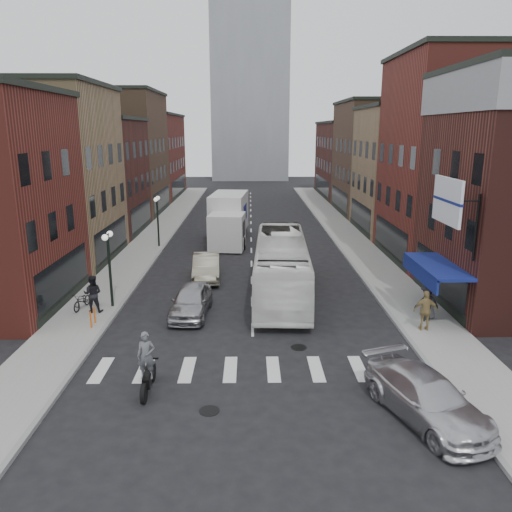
% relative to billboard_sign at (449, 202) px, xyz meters
% --- Properties ---
extents(ground, '(160.00, 160.00, 0.00)m').
position_rel_billboard_sign_xyz_m(ground, '(-8.59, -0.50, -6.13)').
color(ground, black).
rests_on(ground, ground).
extents(sidewalk_left, '(3.00, 74.00, 0.15)m').
position_rel_billboard_sign_xyz_m(sidewalk_left, '(-17.09, 21.50, -6.06)').
color(sidewalk_left, gray).
rests_on(sidewalk_left, ground).
extents(sidewalk_right, '(3.00, 74.00, 0.15)m').
position_rel_billboard_sign_xyz_m(sidewalk_right, '(-0.09, 21.50, -6.06)').
color(sidewalk_right, gray).
rests_on(sidewalk_right, ground).
extents(curb_left, '(0.20, 74.00, 0.16)m').
position_rel_billboard_sign_xyz_m(curb_left, '(-15.59, 21.50, -6.13)').
color(curb_left, gray).
rests_on(curb_left, ground).
extents(curb_right, '(0.20, 74.00, 0.16)m').
position_rel_billboard_sign_xyz_m(curb_right, '(-1.59, 21.50, -6.13)').
color(curb_right, gray).
rests_on(curb_right, ground).
extents(crosswalk_stripes, '(12.00, 2.20, 0.01)m').
position_rel_billboard_sign_xyz_m(crosswalk_stripes, '(-8.59, -3.50, -6.13)').
color(crosswalk_stripes, silver).
rests_on(crosswalk_stripes, ground).
extents(bldg_left_mid_a, '(10.30, 10.20, 12.30)m').
position_rel_billboard_sign_xyz_m(bldg_left_mid_a, '(-23.58, 13.50, 0.02)').
color(bldg_left_mid_a, '#917850').
rests_on(bldg_left_mid_a, ground).
extents(bldg_left_mid_b, '(10.30, 10.20, 10.30)m').
position_rel_billboard_sign_xyz_m(bldg_left_mid_b, '(-23.58, 23.50, -0.98)').
color(bldg_left_mid_b, '#431C18').
rests_on(bldg_left_mid_b, ground).
extents(bldg_left_far_a, '(10.30, 12.20, 13.30)m').
position_rel_billboard_sign_xyz_m(bldg_left_far_a, '(-23.58, 34.50, 0.52)').
color(bldg_left_far_a, brown).
rests_on(bldg_left_far_a, ground).
extents(bldg_left_far_b, '(10.30, 16.20, 11.30)m').
position_rel_billboard_sign_xyz_m(bldg_left_far_b, '(-23.58, 48.50, -0.48)').
color(bldg_left_far_b, maroon).
rests_on(bldg_left_far_b, ground).
extents(bldg_right_mid_a, '(10.30, 10.20, 14.30)m').
position_rel_billboard_sign_xyz_m(bldg_right_mid_a, '(6.41, 13.50, 1.02)').
color(bldg_right_mid_a, maroon).
rests_on(bldg_right_mid_a, ground).
extents(bldg_right_mid_b, '(10.30, 10.20, 11.30)m').
position_rel_billboard_sign_xyz_m(bldg_right_mid_b, '(6.41, 23.50, -0.48)').
color(bldg_right_mid_b, '#917850').
rests_on(bldg_right_mid_b, ground).
extents(bldg_right_far_a, '(10.30, 12.20, 12.30)m').
position_rel_billboard_sign_xyz_m(bldg_right_far_a, '(6.41, 34.50, 0.02)').
color(bldg_right_far_a, brown).
rests_on(bldg_right_far_a, ground).
extents(bldg_right_far_b, '(10.30, 16.20, 10.30)m').
position_rel_billboard_sign_xyz_m(bldg_right_far_b, '(6.41, 48.50, -0.98)').
color(bldg_right_far_b, '#431C18').
rests_on(bldg_right_far_b, ground).
extents(awning_blue, '(1.80, 5.00, 0.78)m').
position_rel_billboard_sign_xyz_m(awning_blue, '(0.34, 2.00, -3.50)').
color(awning_blue, navy).
rests_on(awning_blue, ground).
extents(billboard_sign, '(1.52, 3.00, 3.70)m').
position_rel_billboard_sign_xyz_m(billboard_sign, '(0.00, 0.00, 0.00)').
color(billboard_sign, black).
rests_on(billboard_sign, ground).
extents(distant_tower, '(14.00, 14.00, 50.00)m').
position_rel_billboard_sign_xyz_m(distant_tower, '(-8.59, 77.50, 18.87)').
color(distant_tower, '#9399A0').
rests_on(distant_tower, ground).
extents(streetlamp_near, '(0.32, 1.22, 4.11)m').
position_rel_billboard_sign_xyz_m(streetlamp_near, '(-15.99, 3.50, -3.22)').
color(streetlamp_near, black).
rests_on(streetlamp_near, ground).
extents(streetlamp_far, '(0.32, 1.22, 4.11)m').
position_rel_billboard_sign_xyz_m(streetlamp_far, '(-15.99, 17.50, -3.22)').
color(streetlamp_far, black).
rests_on(streetlamp_far, ground).
extents(bike_rack, '(0.08, 0.68, 0.80)m').
position_rel_billboard_sign_xyz_m(bike_rack, '(-16.19, 0.80, -5.58)').
color(bike_rack, '#D8590C').
rests_on(bike_rack, sidewalk_left).
extents(box_truck, '(3.31, 9.25, 3.93)m').
position_rel_billboard_sign_xyz_m(box_truck, '(-10.49, 19.62, -4.19)').
color(box_truck, silver).
rests_on(box_truck, ground).
extents(motorcycle_rider, '(0.66, 2.28, 2.32)m').
position_rel_billboard_sign_xyz_m(motorcycle_rider, '(-12.39, -5.21, -5.05)').
color(motorcycle_rider, black).
rests_on(motorcycle_rider, ground).
extents(transit_bus, '(3.40, 12.23, 3.37)m').
position_rel_billboard_sign_xyz_m(transit_bus, '(-6.92, 5.80, -4.45)').
color(transit_bus, white).
rests_on(transit_bus, ground).
extents(sedan_left_near, '(2.07, 4.59, 1.53)m').
position_rel_billboard_sign_xyz_m(sedan_left_near, '(-11.70, 2.50, -5.37)').
color(sedan_left_near, '#AAA9AE').
rests_on(sedan_left_near, ground).
extents(sedan_left_far, '(1.93, 4.81, 1.55)m').
position_rel_billboard_sign_xyz_m(sedan_left_far, '(-11.46, 8.89, -5.36)').
color(sedan_left_far, '#A8A388').
rests_on(sedan_left_far, ground).
extents(curb_car, '(3.69, 5.56, 1.50)m').
position_rel_billboard_sign_xyz_m(curb_car, '(-2.96, -7.02, -5.39)').
color(curb_car, silver).
rests_on(curb_car, ground).
extents(parked_bicycle, '(0.85, 1.73, 0.87)m').
position_rel_billboard_sign_xyz_m(parked_bicycle, '(-17.43, 3.09, -5.55)').
color(parked_bicycle, black).
rests_on(parked_bicycle, sidewalk_left).
extents(ped_left_solo, '(0.95, 0.56, 1.93)m').
position_rel_billboard_sign_xyz_m(ped_left_solo, '(-16.70, 2.65, -5.02)').
color(ped_left_solo, black).
rests_on(ped_left_solo, sidewalk_left).
extents(ped_right_a, '(1.22, 0.65, 1.84)m').
position_rel_billboard_sign_xyz_m(ped_right_a, '(-0.13, 1.22, -5.06)').
color(ped_right_a, black).
rests_on(ped_right_a, sidewalk_right).
extents(ped_right_b, '(1.16, 0.66, 1.90)m').
position_rel_billboard_sign_xyz_m(ped_right_b, '(-0.58, 0.06, -5.03)').
color(ped_right_b, '#96804C').
rests_on(ped_right_b, sidewalk_right).
extents(ped_right_c, '(0.95, 0.78, 1.68)m').
position_rel_billboard_sign_xyz_m(ped_right_c, '(0.09, 1.48, -5.15)').
color(ped_right_c, slate).
rests_on(ped_right_c, sidewalk_right).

